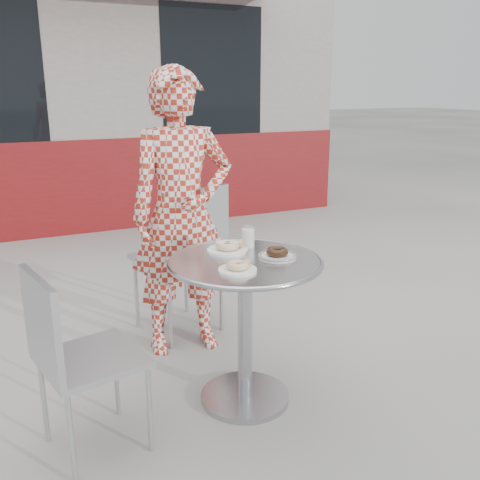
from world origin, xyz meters
name	(u,v)px	position (x,y,z in m)	size (l,w,h in m)	color
ground	(237,396)	(0.00, 0.00, 0.00)	(60.00, 60.00, 0.00)	#A4A19C
storefront	(60,90)	(0.00, 5.56, 1.49)	(6.02, 4.55, 3.00)	gray
bistro_table	(245,296)	(0.02, -0.04, 0.56)	(0.74, 0.74, 0.75)	#BBBBC0
chair_far	(180,287)	(0.01, 0.87, 0.30)	(0.56, 0.57, 0.97)	#B1B4B9
chair_left	(92,395)	(-0.73, -0.09, 0.26)	(0.47, 0.47, 0.84)	#B1B4B9
seated_person	(182,214)	(-0.04, 0.65, 0.83)	(0.60, 0.39, 1.65)	#A02718
plate_far	(228,247)	(0.01, 0.11, 0.77)	(0.20, 0.20, 0.05)	white
plate_near	(238,267)	(-0.07, -0.17, 0.76)	(0.17, 0.17, 0.05)	white
plate_checker	(277,255)	(0.18, -0.08, 0.76)	(0.18, 0.18, 0.05)	white
milk_cup	(248,237)	(0.13, 0.14, 0.80)	(0.07, 0.07, 0.11)	white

